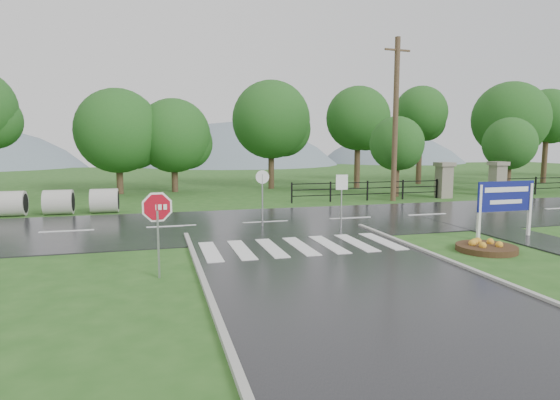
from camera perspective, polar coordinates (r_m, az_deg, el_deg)
name	(u,v)px	position (r m, az deg, el deg)	size (l,w,h in m)	color
ground	(367,295)	(11.20, 10.52, -11.27)	(120.00, 120.00, 0.00)	#26541C
main_road	(265,223)	(20.41, -1.78, -2.80)	(90.00, 8.00, 0.04)	black
walkway	(533,240)	(19.23, 28.49, -4.28)	(2.20, 11.00, 0.04)	#2B2B2D
crosswalk	(301,246)	(15.67, 2.52, -5.62)	(6.50, 2.80, 0.02)	silver
pillar_west	(444,179)	(31.16, 19.36, 2.40)	(1.00, 1.00, 2.24)	gray
pillar_east	(498,178)	(33.59, 24.99, 2.45)	(1.00, 1.00, 2.24)	gray
fence_west	(367,189)	(28.55, 10.62, 1.38)	(9.58, 0.08, 1.20)	black
hills	(208,260)	(77.37, -8.83, -7.24)	(102.00, 48.00, 48.00)	slate
treeline	(234,190)	(34.21, -5.64, 1.17)	(83.20, 5.20, 10.00)	#184A17
stop_sign	(157,214)	(12.35, -14.72, -1.66)	(1.05, 0.18, 2.38)	#939399
estate_billboard	(506,199)	(18.86, 25.80, 0.10)	(2.39, 0.11, 2.09)	silver
flower_bed	(486,247)	(16.55, 23.86, -5.25)	(1.89, 1.89, 0.38)	#332111
reg_sign_small	(342,191)	(18.80, 7.53, 1.10)	(0.49, 0.07, 2.22)	#939399
reg_sign_round	(262,192)	(19.16, -2.16, 1.02)	(0.54, 0.13, 2.36)	#939399
utility_pole_east	(395,119)	(28.67, 13.89, 9.55)	(1.69, 0.32, 9.52)	#473523
entrance_tree_left	(397,144)	(31.00, 14.04, 6.65)	(3.46, 3.46, 5.14)	#3D2B1C
entrance_tree_right	(509,144)	(36.01, 26.18, 6.16)	(3.57, 3.57, 5.18)	#3D2B1C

